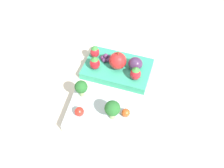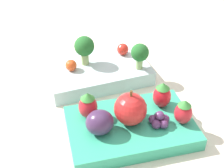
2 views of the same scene
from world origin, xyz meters
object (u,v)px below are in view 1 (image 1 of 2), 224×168
(apple, at_px, (118,61))
(broccoli_floret_0, at_px, (112,109))
(cherry_tomato_0, at_px, (79,112))
(cherry_tomato_1, at_px, (126,113))
(strawberry_0, at_px, (95,52))
(strawberry_1, at_px, (136,73))
(strawberry_2, at_px, (95,63))
(plum, at_px, (135,64))
(bento_box_savoury, at_px, (106,115))
(grape_cluster, at_px, (106,58))
(bento_box_fruit, at_px, (117,69))
(broccoli_floret_1, at_px, (81,87))

(apple, bearing_deg, broccoli_floret_0, 97.31)
(cherry_tomato_0, relative_size, cherry_tomato_1, 1.11)
(strawberry_0, bearing_deg, strawberry_1, 155.21)
(strawberry_2, bearing_deg, strawberry_1, 172.96)
(plum, bearing_deg, strawberry_1, 99.30)
(strawberry_1, bearing_deg, strawberry_0, -24.79)
(strawberry_2, bearing_deg, cherry_tomato_1, 128.98)
(strawberry_2, bearing_deg, strawberry_0, -74.94)
(cherry_tomato_0, xyz_separation_m, strawberry_2, (0.00, -0.16, 0.00))
(bento_box_savoury, distance_m, strawberry_0, 0.20)
(grape_cluster, bearing_deg, broccoli_floret_0, 107.69)
(bento_box_fruit, distance_m, grape_cluster, 0.05)
(bento_box_savoury, height_order, plum, plum)
(broccoli_floret_0, distance_m, apple, 0.17)
(bento_box_fruit, distance_m, broccoli_floret_0, 0.18)
(bento_box_savoury, bearing_deg, apple, -89.15)
(cherry_tomato_1, xyz_separation_m, plum, (0.00, -0.16, 0.00))
(bento_box_fruit, relative_size, strawberry_1, 4.51)
(cherry_tomato_1, xyz_separation_m, grape_cluster, (0.09, -0.17, -0.01))
(plum, distance_m, grape_cluster, 0.09)
(bento_box_savoury, height_order, strawberry_0, strawberry_0)
(cherry_tomato_0, bearing_deg, strawberry_0, -85.60)
(cherry_tomato_1, distance_m, strawberry_1, 0.12)
(cherry_tomato_0, xyz_separation_m, strawberry_0, (0.02, -0.20, 0.00))
(bento_box_fruit, relative_size, cherry_tomato_1, 9.73)
(cherry_tomato_1, bearing_deg, strawberry_0, -55.89)
(apple, distance_m, strawberry_0, 0.08)
(bento_box_fruit, distance_m, apple, 0.03)
(bento_box_fruit, bearing_deg, cherry_tomato_0, 72.59)
(strawberry_0, bearing_deg, broccoli_floret_0, 115.80)
(apple, xyz_separation_m, strawberry_0, (0.07, -0.03, -0.00))
(strawberry_0, xyz_separation_m, strawberry_2, (-0.01, 0.04, 0.00))
(bento_box_savoury, relative_size, plum, 4.62)
(apple, relative_size, strawberry_2, 1.31)
(broccoli_floret_0, xyz_separation_m, plum, (-0.03, -0.17, -0.02))
(broccoli_floret_1, distance_m, cherry_tomato_0, 0.06)
(bento_box_savoury, xyz_separation_m, strawberry_2, (0.06, -0.14, 0.03))
(strawberry_1, bearing_deg, bento_box_savoury, 67.16)
(bento_box_fruit, xyz_separation_m, strawberry_0, (0.07, -0.02, 0.03))
(strawberry_0, relative_size, strawberry_2, 0.93)
(bento_box_fruit, bearing_deg, bento_box_savoury, 91.09)
(apple, distance_m, strawberry_2, 0.06)
(bento_box_fruit, bearing_deg, plum, -176.20)
(plum, bearing_deg, cherry_tomato_1, 90.86)
(strawberry_0, bearing_deg, strawberry_2, 105.06)
(bento_box_fruit, xyz_separation_m, strawberry_2, (0.06, 0.02, 0.03))
(strawberry_1, bearing_deg, plum, -80.70)
(bento_box_savoury, bearing_deg, grape_cluster, -77.04)
(broccoli_floret_0, relative_size, broccoli_floret_1, 1.13)
(bento_box_fruit, xyz_separation_m, plum, (-0.05, -0.00, 0.03))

